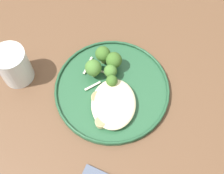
{
  "coord_description": "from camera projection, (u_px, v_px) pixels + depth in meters",
  "views": [
    {
      "loc": [
        0.32,
        0.07,
        1.41
      ],
      "look_at": [
        -0.01,
        0.04,
        0.76
      ],
      "focal_mm": 47.25,
      "sensor_mm": 36.0,
      "label": 1
    }
  ],
  "objects": [
    {
      "name": "wooden_dining_table",
      "position": [
        96.0,
        106.0,
        0.82
      ],
      "size": [
        1.4,
        1.0,
        0.74
      ],
      "color": "brown",
      "rests_on": "ground"
    },
    {
      "name": "seared_scallop_large_seared",
      "position": [
        108.0,
        88.0,
        0.73
      ],
      "size": [
        0.03,
        0.03,
        0.01
      ],
      "color": "#E5C689",
      "rests_on": "dinner_plate"
    },
    {
      "name": "broccoli_floret_tall_stalk",
      "position": [
        112.0,
        81.0,
        0.72
      ],
      "size": [
        0.03,
        0.03,
        0.04
      ],
      "color": "#89A356",
      "rests_on": "dinner_plate"
    },
    {
      "name": "onion_sliver_curled_piece",
      "position": [
        103.0,
        72.0,
        0.76
      ],
      "size": [
        0.02,
        0.05,
        0.0
      ],
      "primitive_type": "cube",
      "rotation": [
        0.0,
        0.0,
        4.34
      ],
      "color": "silver",
      "rests_on": "dinner_plate"
    },
    {
      "name": "broccoli_floret_rear_charred",
      "position": [
        114.0,
        60.0,
        0.74
      ],
      "size": [
        0.04,
        0.04,
        0.06
      ],
      "color": "#7A994C",
      "rests_on": "dinner_plate"
    },
    {
      "name": "seared_scallop_left_edge",
      "position": [
        98.0,
        98.0,
        0.72
      ],
      "size": [
        0.03,
        0.03,
        0.02
      ],
      "color": "#DBB77A",
      "rests_on": "dinner_plate"
    },
    {
      "name": "broccoli_floret_front_edge",
      "position": [
        93.0,
        68.0,
        0.73
      ],
      "size": [
        0.04,
        0.04,
        0.05
      ],
      "color": "#89A356",
      "rests_on": "dinner_plate"
    },
    {
      "name": "seared_scallop_right_edge",
      "position": [
        106.0,
        104.0,
        0.71
      ],
      "size": [
        0.03,
        0.03,
        0.02
      ],
      "color": "#DBB77A",
      "rests_on": "dinner_plate"
    },
    {
      "name": "broccoli_floret_beside_noodles",
      "position": [
        110.0,
        71.0,
        0.74
      ],
      "size": [
        0.03,
        0.03,
        0.04
      ],
      "color": "#7A994C",
      "rests_on": "dinner_plate"
    },
    {
      "name": "ground",
      "position": [
        103.0,
        160.0,
        1.41
      ],
      "size": [
        6.0,
        6.0,
        0.0
      ],
      "primitive_type": "plane",
      "color": "#47423D"
    },
    {
      "name": "seared_scallop_on_noodles",
      "position": [
        101.0,
        122.0,
        0.69
      ],
      "size": [
        0.03,
        0.03,
        0.02
      ],
      "color": "#E5C689",
      "rests_on": "dinner_plate"
    },
    {
      "name": "water_glass",
      "position": [
        14.0,
        67.0,
        0.73
      ],
      "size": [
        0.08,
        0.08,
        0.1
      ],
      "color": "silver",
      "rests_on": "wooden_dining_table"
    },
    {
      "name": "broccoli_floret_small_sprig",
      "position": [
        103.0,
        54.0,
        0.75
      ],
      "size": [
        0.04,
        0.04,
        0.06
      ],
      "color": "#7A994C",
      "rests_on": "dinner_plate"
    },
    {
      "name": "dinner_plate",
      "position": [
        112.0,
        89.0,
        0.74
      ],
      "size": [
        0.29,
        0.29,
        0.02
      ],
      "color": "#235133",
      "rests_on": "wooden_dining_table"
    },
    {
      "name": "seared_scallop_rear_pale",
      "position": [
        118.0,
        104.0,
        0.71
      ],
      "size": [
        0.03,
        0.03,
        0.01
      ],
      "color": "#DBB77A",
      "rests_on": "dinner_plate"
    },
    {
      "name": "noodle_bed",
      "position": [
        114.0,
        104.0,
        0.71
      ],
      "size": [
        0.13,
        0.11,
        0.03
      ],
      "color": "beige",
      "rests_on": "dinner_plate"
    },
    {
      "name": "onion_sliver_pale_crescent",
      "position": [
        88.0,
        65.0,
        0.77
      ],
      "size": [
        0.05,
        0.02,
        0.0
      ],
      "primitive_type": "cube",
      "rotation": [
        0.0,
        0.0,
        2.86
      ],
      "color": "silver",
      "rests_on": "dinner_plate"
    },
    {
      "name": "onion_sliver_short_strip",
      "position": [
        108.0,
        64.0,
        0.77
      ],
      "size": [
        0.04,
        0.02,
        0.0
      ],
      "primitive_type": "cube",
      "rotation": [
        0.0,
        0.0,
        0.48
      ],
      "color": "silver",
      "rests_on": "dinner_plate"
    },
    {
      "name": "onion_sliver_long_sliver",
      "position": [
        93.0,
        86.0,
        0.74
      ],
      "size": [
        0.03,
        0.04,
        0.0
      ],
      "primitive_type": "cube",
      "rotation": [
        0.0,
        0.0,
        2.18
      ],
      "color": "silver",
      "rests_on": "dinner_plate"
    },
    {
      "name": "seared_scallop_half_hidden",
      "position": [
        101.0,
        112.0,
        0.7
      ],
      "size": [
        0.03,
        0.03,
        0.01
      ],
      "color": "#E5C689",
      "rests_on": "dinner_plate"
    }
  ]
}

